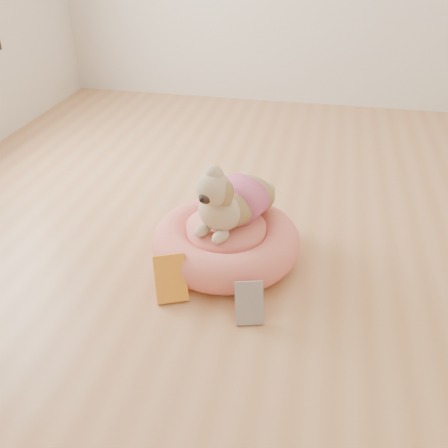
% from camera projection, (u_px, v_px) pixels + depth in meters
% --- Properties ---
extents(floor, '(4.50, 4.50, 0.00)m').
position_uv_depth(floor, '(235.00, 228.00, 2.77)').
color(floor, tan).
rests_on(floor, ground).
extents(pet_bed, '(0.74, 0.74, 0.19)m').
position_uv_depth(pet_bed, '(226.00, 241.00, 2.50)').
color(pet_bed, '#E16458').
rests_on(pet_bed, floor).
extents(dog, '(0.51, 0.60, 0.37)m').
position_uv_depth(dog, '(231.00, 189.00, 2.37)').
color(dog, olive).
rests_on(dog, pet_bed).
extents(book_yellow, '(0.18, 0.17, 0.20)m').
position_uv_depth(book_yellow, '(171.00, 278.00, 2.23)').
color(book_yellow, yellow).
rests_on(book_yellow, floor).
extents(book_white, '(0.14, 0.13, 0.17)m').
position_uv_depth(book_white, '(249.00, 303.00, 2.11)').
color(book_white, white).
rests_on(book_white, floor).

